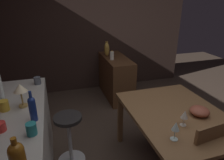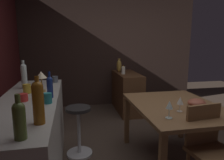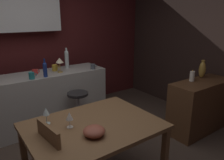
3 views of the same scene
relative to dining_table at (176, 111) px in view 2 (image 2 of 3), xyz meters
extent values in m
cube|color=#33231E|center=(2.58, 0.52, 0.64)|extent=(0.10, 4.40, 2.60)
cube|color=brown|center=(0.00, 0.00, 0.06)|extent=(1.30, 0.98, 0.04)
cube|color=brown|center=(0.60, 0.44, -0.31)|extent=(0.06, 0.06, 0.70)
cube|color=brown|center=(0.60, -0.44, -0.31)|extent=(0.06, 0.06, 0.70)
cube|color=#B2ADA3|center=(0.02, 1.66, -0.21)|extent=(2.10, 0.60, 0.90)
cube|color=#56351E|center=(2.00, 0.06, -0.25)|extent=(1.10, 0.44, 0.82)
cube|color=brown|center=(-0.65, -0.05, -0.19)|extent=(0.44, 0.44, 0.04)
cube|color=brown|center=(-0.47, -0.03, 0.02)|extent=(0.07, 0.38, 0.42)
cylinder|color=#262323|center=(0.40, 1.14, -0.02)|extent=(0.32, 0.32, 0.04)
cylinder|color=silver|center=(0.40, 1.14, -0.34)|extent=(0.04, 0.04, 0.61)
cylinder|color=silver|center=(0.40, 1.14, -0.64)|extent=(0.34, 0.34, 0.03)
cylinder|color=silver|center=(-0.37, 0.28, 0.08)|extent=(0.07, 0.07, 0.00)
cylinder|color=silver|center=(-0.37, 0.28, 0.13)|extent=(0.01, 0.01, 0.09)
cone|color=silver|center=(-0.37, 0.28, 0.22)|extent=(0.07, 0.07, 0.08)
cylinder|color=silver|center=(-0.22, 0.08, 0.08)|extent=(0.06, 0.06, 0.00)
cylinder|color=silver|center=(-0.22, 0.08, 0.12)|extent=(0.01, 0.01, 0.08)
cone|color=silver|center=(-0.22, 0.08, 0.20)|extent=(0.07, 0.07, 0.08)
ellipsoid|color=#9E4C38|center=(-0.11, -0.19, 0.13)|extent=(0.20, 0.20, 0.09)
cylinder|color=silver|center=(0.54, 1.79, 0.38)|extent=(0.07, 0.07, 0.27)
sphere|color=silver|center=(0.54, 1.79, 0.51)|extent=(0.07, 0.07, 0.07)
cylinder|color=silver|center=(0.54, 1.79, 0.57)|extent=(0.03, 0.03, 0.06)
cylinder|color=#475623|center=(-0.90, 1.53, 0.34)|extent=(0.08, 0.08, 0.20)
sphere|color=#475623|center=(-0.90, 1.53, 0.44)|extent=(0.08, 0.08, 0.08)
cylinder|color=#475623|center=(-0.90, 1.53, 0.49)|extent=(0.03, 0.03, 0.06)
cylinder|color=#8C5114|center=(-0.67, 1.45, 0.38)|extent=(0.08, 0.08, 0.27)
sphere|color=#8C5114|center=(-0.67, 1.45, 0.51)|extent=(0.08, 0.08, 0.08)
cylinder|color=#8C5114|center=(-0.67, 1.45, 0.56)|extent=(0.03, 0.03, 0.05)
cylinder|color=navy|center=(0.03, 1.44, 0.34)|extent=(0.06, 0.06, 0.19)
sphere|color=navy|center=(0.03, 1.44, 0.43)|extent=(0.06, 0.06, 0.06)
cylinder|color=navy|center=(0.03, 1.44, 0.49)|extent=(0.02, 0.02, 0.07)
cylinder|color=#515660|center=(0.86, 1.44, 0.29)|extent=(0.08, 0.08, 0.09)
torus|color=#515660|center=(0.92, 1.44, 0.29)|extent=(0.05, 0.01, 0.05)
cylinder|color=red|center=(-0.05, 1.68, 0.28)|extent=(0.09, 0.09, 0.08)
torus|color=red|center=(0.00, 1.68, 0.28)|extent=(0.05, 0.01, 0.05)
cylinder|color=gold|center=(0.29, 1.71, 0.29)|extent=(0.09, 0.09, 0.10)
torus|color=gold|center=(0.34, 1.71, 0.30)|extent=(0.05, 0.01, 0.05)
cylinder|color=teal|center=(-0.17, 1.44, 0.29)|extent=(0.08, 0.08, 0.10)
torus|color=teal|center=(-0.12, 1.44, 0.30)|extent=(0.05, 0.01, 0.05)
cylinder|color=#A58447|center=(0.31, 1.55, 0.25)|extent=(0.08, 0.08, 0.02)
cylinder|color=#A58447|center=(0.31, 1.55, 0.33)|extent=(0.02, 0.02, 0.14)
cone|color=beige|center=(0.31, 1.55, 0.44)|extent=(0.13, 0.13, 0.08)
cylinder|color=white|center=(1.87, 0.17, 0.24)|extent=(0.07, 0.07, 0.15)
ellipsoid|color=yellow|center=(1.87, 0.17, 0.33)|extent=(0.01, 0.01, 0.03)
ellipsoid|color=#B78C38|center=(2.16, 0.19, 0.30)|extent=(0.11, 0.11, 0.27)
cylinder|color=#B78C38|center=(2.16, 0.19, 0.44)|extent=(0.06, 0.06, 0.02)
camera|label=1|loc=(-1.57, 1.22, 1.22)|focal=31.90mm
camera|label=2|loc=(-2.17, 1.22, 0.83)|focal=33.41mm
camera|label=3|loc=(-0.99, -1.70, 1.13)|focal=34.76mm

